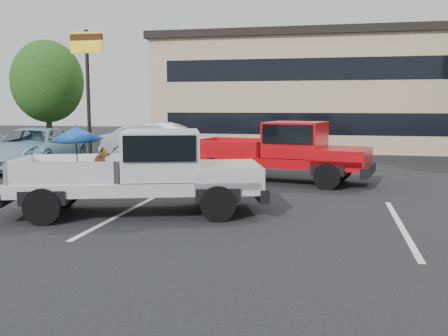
# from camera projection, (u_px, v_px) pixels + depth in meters

# --- Properties ---
(ground) EXTENTS (90.00, 90.00, 0.00)m
(ground) POSITION_uv_depth(u_px,v_px,m) (238.00, 244.00, 8.82)
(ground) COLOR black
(ground) RESTS_ON ground
(stripe_left) EXTENTS (0.12, 5.00, 0.01)m
(stripe_left) POSITION_uv_depth(u_px,v_px,m) (125.00, 212.00, 11.38)
(stripe_left) COLOR silver
(stripe_left) RESTS_ON ground
(stripe_right) EXTENTS (0.12, 5.00, 0.01)m
(stripe_right) POSITION_uv_depth(u_px,v_px,m) (401.00, 226.00, 10.13)
(stripe_right) COLOR silver
(stripe_right) RESTS_ON ground
(motel_building) EXTENTS (20.40, 8.40, 6.30)m
(motel_building) POSITION_uv_depth(u_px,v_px,m) (340.00, 91.00, 28.35)
(motel_building) COLOR tan
(motel_building) RESTS_ON ground
(motel_sign) EXTENTS (1.60, 0.22, 6.00)m
(motel_sign) POSITION_uv_depth(u_px,v_px,m) (87.00, 59.00, 23.90)
(motel_sign) COLOR black
(motel_sign) RESTS_ON ground
(tree_left) EXTENTS (3.96, 3.96, 6.02)m
(tree_left) POSITION_uv_depth(u_px,v_px,m) (47.00, 82.00, 27.77)
(tree_left) COLOR #332114
(tree_left) RESTS_ON ground
(tree_back) EXTENTS (4.68, 4.68, 7.11)m
(tree_back) POSITION_uv_depth(u_px,v_px,m) (408.00, 72.00, 30.28)
(tree_back) COLOR #332114
(tree_back) RESTS_ON ground
(silver_pickup) EXTENTS (6.02, 3.56, 2.06)m
(silver_pickup) POSITION_uv_depth(u_px,v_px,m) (151.00, 167.00, 11.20)
(silver_pickup) COLOR black
(silver_pickup) RESTS_ON ground
(red_pickup) EXTENTS (6.09, 3.10, 1.92)m
(red_pickup) POSITION_uv_depth(u_px,v_px,m) (290.00, 149.00, 15.76)
(red_pickup) COLOR black
(red_pickup) RESTS_ON ground
(silver_sedan) EXTENTS (5.35, 2.26, 1.72)m
(silver_sedan) POSITION_uv_depth(u_px,v_px,m) (166.00, 144.00, 20.26)
(silver_sedan) COLOR #A0A1A6
(silver_sedan) RESTS_ON ground
(blue_suv) EXTENTS (3.40, 5.93, 1.56)m
(blue_suv) POSITION_uv_depth(u_px,v_px,m) (33.00, 148.00, 19.21)
(blue_suv) COLOR #7FA8BE
(blue_suv) RESTS_ON ground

